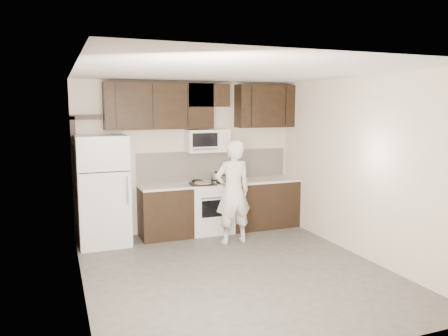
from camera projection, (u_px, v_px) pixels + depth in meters
floor at (236, 271)px, 6.02m from camera, size 4.50×4.50×0.00m
back_wall at (188, 157)px, 7.91m from camera, size 4.00×0.00×4.00m
ceiling at (237, 72)px, 5.65m from camera, size 4.50×4.50×0.00m
counter_run at (225, 206)px, 7.97m from camera, size 2.95×0.64×0.91m
stove at (210, 207)px, 7.86m from camera, size 0.76×0.66×0.94m
backsplash at (214, 165)px, 8.10m from camera, size 2.90×0.02×0.54m
upper_cabinets at (202, 105)px, 7.70m from camera, size 3.48×0.35×0.78m
microwave at (207, 141)px, 7.80m from camera, size 0.76×0.42×0.40m
refrigerator at (103, 191)px, 7.08m from camera, size 0.80×0.76×1.80m
door_trim at (77, 168)px, 7.20m from camera, size 0.50×0.08×2.12m
saucepan at (216, 177)px, 7.99m from camera, size 0.32×0.19×0.18m
baking_tray at (203, 184)px, 7.57m from camera, size 0.46×0.37×0.02m
pizza at (203, 183)px, 7.57m from camera, size 0.32×0.32×0.02m
person at (233, 192)px, 7.17m from camera, size 0.65×0.45×1.72m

